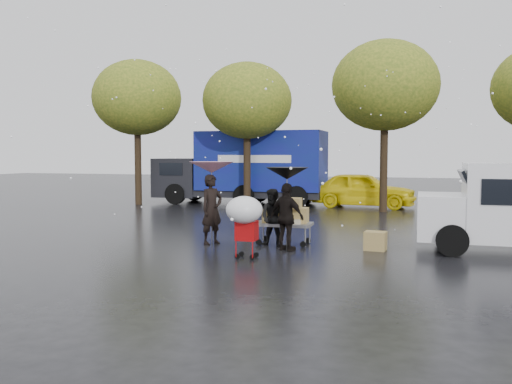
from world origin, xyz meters
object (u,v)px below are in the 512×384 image
(vendor_cart, at_px, (287,218))
(blue_truck, at_px, (245,168))
(yellow_taxi, at_px, (362,190))
(person_pink, at_px, (212,209))
(shopping_cart, at_px, (245,213))
(person_black, at_px, (287,217))

(vendor_cart, bearing_deg, blue_truck, 113.48)
(yellow_taxi, bearing_deg, person_pink, 170.45)
(person_pink, relative_size, shopping_cart, 1.28)
(yellow_taxi, bearing_deg, blue_truck, 93.57)
(vendor_cart, height_order, blue_truck, blue_truck)
(person_black, bearing_deg, person_pink, 13.46)
(person_black, distance_m, yellow_taxi, 11.80)
(shopping_cart, distance_m, blue_truck, 13.94)
(shopping_cart, bearing_deg, yellow_taxi, 84.37)
(person_black, relative_size, vendor_cart, 1.12)
(vendor_cart, distance_m, yellow_taxi, 10.91)
(person_black, relative_size, blue_truck, 0.21)
(vendor_cart, bearing_deg, person_pink, -165.65)
(shopping_cart, bearing_deg, person_pink, 130.30)
(yellow_taxi, bearing_deg, vendor_cart, 179.78)
(person_black, distance_m, shopping_cart, 1.54)
(person_black, xyz_separation_m, vendor_cart, (-0.23, 0.91, -0.13))
(person_pink, height_order, yellow_taxi, person_pink)
(blue_truck, xyz_separation_m, yellow_taxi, (5.62, -0.08, -0.95))
(person_black, bearing_deg, shopping_cart, 88.65)
(blue_truck, relative_size, yellow_taxi, 1.75)
(person_pink, relative_size, person_black, 1.10)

